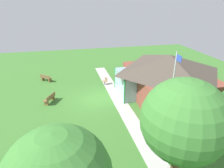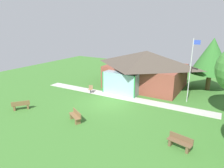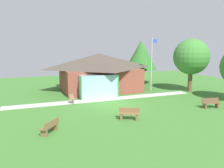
{
  "view_description": "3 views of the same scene",
  "coord_description": "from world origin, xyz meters",
  "px_view_note": "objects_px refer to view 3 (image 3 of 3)",
  "views": [
    {
      "loc": [
        16.83,
        -2.16,
        9.02
      ],
      "look_at": [
        -0.35,
        1.72,
        1.36
      ],
      "focal_mm": 30.89,
      "sensor_mm": 36.0,
      "label": 1
    },
    {
      "loc": [
        9.37,
        -15.06,
        7.29
      ],
      "look_at": [
        -0.6,
        1.55,
        1.48
      ],
      "focal_mm": 31.96,
      "sensor_mm": 36.0,
      "label": 2
    },
    {
      "loc": [
        -7.01,
        -19.18,
        5.33
      ],
      "look_at": [
        0.73,
        2.31,
        1.48
      ],
      "focal_mm": 37.44,
      "sensor_mm": 36.0,
      "label": 3
    }
  ],
  "objects_px": {
    "pavilion": "(99,71)",
    "bench_lawn_far_right": "(211,103)",
    "patio_chair_west": "(72,99)",
    "tree_behind_pavilion_right": "(141,55)",
    "bench_front_center": "(129,114)",
    "bench_front_left": "(50,127)",
    "tree_east_hedge": "(191,57)",
    "flagpole": "(152,62)"
  },
  "relations": [
    {
      "from": "pavilion",
      "to": "bench_lawn_far_right",
      "type": "height_order",
      "value": "pavilion"
    },
    {
      "from": "patio_chair_west",
      "to": "tree_behind_pavilion_right",
      "type": "bearing_deg",
      "value": -168.45
    },
    {
      "from": "pavilion",
      "to": "bench_front_center",
      "type": "relative_size",
      "value": 6.16
    },
    {
      "from": "bench_front_left",
      "to": "patio_chair_west",
      "type": "height_order",
      "value": "patio_chair_west"
    },
    {
      "from": "bench_front_left",
      "to": "tree_east_hedge",
      "type": "xyz_separation_m",
      "value": [
        16.33,
        7.84,
        3.57
      ]
    },
    {
      "from": "flagpole",
      "to": "tree_behind_pavilion_right",
      "type": "height_order",
      "value": "flagpole"
    },
    {
      "from": "flagpole",
      "to": "tree_east_hedge",
      "type": "bearing_deg",
      "value": -22.9
    },
    {
      "from": "patio_chair_west",
      "to": "tree_east_hedge",
      "type": "relative_size",
      "value": 0.14
    },
    {
      "from": "bench_front_left",
      "to": "tree_behind_pavilion_right",
      "type": "distance_m",
      "value": 20.34
    },
    {
      "from": "bench_front_left",
      "to": "bench_front_center",
      "type": "bearing_deg",
      "value": -43.42
    },
    {
      "from": "flagpole",
      "to": "bench_front_left",
      "type": "bearing_deg",
      "value": -142.11
    },
    {
      "from": "flagpole",
      "to": "tree_east_hedge",
      "type": "relative_size",
      "value": 1.02
    },
    {
      "from": "flagpole",
      "to": "tree_behind_pavilion_right",
      "type": "distance_m",
      "value": 5.41
    },
    {
      "from": "tree_behind_pavilion_right",
      "to": "bench_lawn_far_right",
      "type": "bearing_deg",
      "value": -90.33
    },
    {
      "from": "bench_lawn_far_right",
      "to": "bench_front_center",
      "type": "distance_m",
      "value": 7.85
    },
    {
      "from": "bench_front_left",
      "to": "tree_east_hedge",
      "type": "distance_m",
      "value": 18.47
    },
    {
      "from": "flagpole",
      "to": "bench_front_center",
      "type": "distance_m",
      "value": 11.38
    },
    {
      "from": "patio_chair_west",
      "to": "bench_front_left",
      "type": "bearing_deg",
      "value": 44.47
    },
    {
      "from": "pavilion",
      "to": "patio_chair_west",
      "type": "height_order",
      "value": "pavilion"
    },
    {
      "from": "bench_lawn_far_right",
      "to": "patio_chair_west",
      "type": "relative_size",
      "value": 1.81
    },
    {
      "from": "flagpole",
      "to": "bench_front_left",
      "type": "xyz_separation_m",
      "value": [
        -12.28,
        -9.55,
        -2.95
      ]
    },
    {
      "from": "bench_front_center",
      "to": "patio_chair_west",
      "type": "distance_m",
      "value": 6.69
    },
    {
      "from": "bench_front_center",
      "to": "tree_east_hedge",
      "type": "xyz_separation_m",
      "value": [
        10.72,
        7.02,
        3.57
      ]
    },
    {
      "from": "flagpole",
      "to": "patio_chair_west",
      "type": "distance_m",
      "value": 10.49
    },
    {
      "from": "bench_front_left",
      "to": "patio_chair_west",
      "type": "relative_size",
      "value": 1.69
    },
    {
      "from": "tree_east_hedge",
      "to": "bench_front_center",
      "type": "bearing_deg",
      "value": -146.79
    },
    {
      "from": "pavilion",
      "to": "bench_front_center",
      "type": "bearing_deg",
      "value": -95.79
    },
    {
      "from": "tree_east_hedge",
      "to": "tree_behind_pavilion_right",
      "type": "height_order",
      "value": "tree_east_hedge"
    },
    {
      "from": "bench_lawn_far_right",
      "to": "bench_front_center",
      "type": "bearing_deg",
      "value": 15.58
    },
    {
      "from": "pavilion",
      "to": "flagpole",
      "type": "bearing_deg",
      "value": -25.06
    },
    {
      "from": "pavilion",
      "to": "bench_front_left",
      "type": "xyz_separation_m",
      "value": [
        -6.75,
        -12.14,
        -1.85
      ]
    },
    {
      "from": "patio_chair_west",
      "to": "tree_behind_pavilion_right",
      "type": "height_order",
      "value": "tree_behind_pavilion_right"
    },
    {
      "from": "bench_front_left",
      "to": "bench_lawn_far_right",
      "type": "bearing_deg",
      "value": -46.12
    },
    {
      "from": "bench_lawn_far_right",
      "to": "patio_chair_west",
      "type": "bearing_deg",
      "value": -14.87
    },
    {
      "from": "pavilion",
      "to": "bench_front_center",
      "type": "height_order",
      "value": "pavilion"
    },
    {
      "from": "pavilion",
      "to": "bench_front_center",
      "type": "distance_m",
      "value": 11.52
    },
    {
      "from": "patio_chair_west",
      "to": "tree_east_hedge",
      "type": "height_order",
      "value": "tree_east_hedge"
    },
    {
      "from": "flagpole",
      "to": "bench_lawn_far_right",
      "type": "relative_size",
      "value": 3.92
    },
    {
      "from": "flagpole",
      "to": "tree_east_hedge",
      "type": "xyz_separation_m",
      "value": [
        4.05,
        -1.71,
        0.63
      ]
    },
    {
      "from": "bench_lawn_far_right",
      "to": "patio_chair_west",
      "type": "xyz_separation_m",
      "value": [
        -10.85,
        5.46,
        0.01
      ]
    },
    {
      "from": "pavilion",
      "to": "patio_chair_west",
      "type": "xyz_separation_m",
      "value": [
        -4.16,
        -5.34,
        -1.84
      ]
    },
    {
      "from": "bench_front_center",
      "to": "tree_behind_pavilion_right",
      "type": "distance_m",
      "value": 16.43
    }
  ]
}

